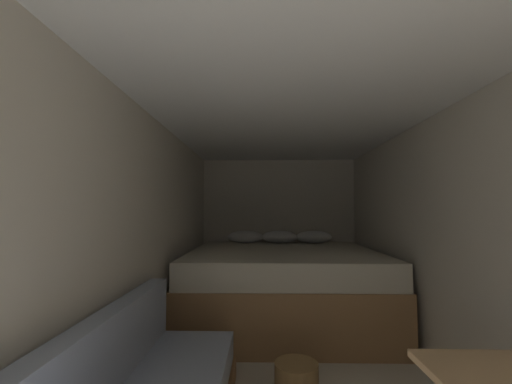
% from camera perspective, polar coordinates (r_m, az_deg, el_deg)
% --- Properties ---
extents(wall_back, '(2.34, 0.05, 2.03)m').
position_cam_1_polar(wall_back, '(4.95, 3.93, -6.20)').
color(wall_back, beige).
rests_on(wall_back, ground).
extents(wall_left, '(0.05, 5.03, 2.03)m').
position_cam_1_polar(wall_left, '(2.58, -19.81, -8.82)').
color(wall_left, beige).
rests_on(wall_left, ground).
extents(wall_right, '(0.05, 5.03, 2.03)m').
position_cam_1_polar(wall_right, '(2.78, 31.37, -8.12)').
color(wall_right, beige).
rests_on(wall_right, ground).
extents(ceiling_slab, '(2.34, 5.03, 0.05)m').
position_cam_1_polar(ceiling_slab, '(2.53, 6.67, 14.79)').
color(ceiling_slab, white).
rests_on(ceiling_slab, wall_left).
extents(bed, '(2.12, 2.02, 0.99)m').
position_cam_1_polar(bed, '(3.97, 4.72, -15.66)').
color(bed, '#9E7247').
rests_on(bed, ground).
extents(wicker_basket, '(0.31, 0.31, 0.21)m').
position_cam_1_polar(wicker_basket, '(2.66, 6.93, -29.36)').
color(wicker_basket, olive).
rests_on(wicker_basket, ground).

